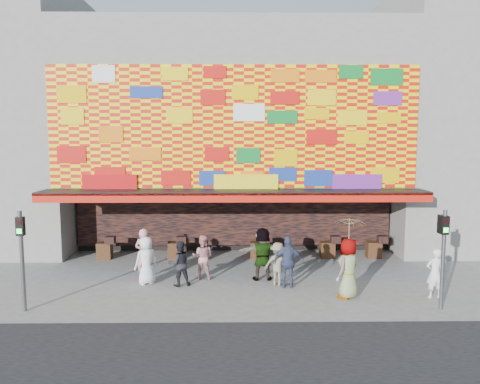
% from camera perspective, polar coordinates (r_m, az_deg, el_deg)
% --- Properties ---
extents(ground, '(90.00, 90.00, 0.00)m').
position_cam_1_polar(ground, '(15.78, -0.75, -12.26)').
color(ground, slate).
rests_on(ground, ground).
extents(shop_building, '(15.20, 9.40, 10.00)m').
position_cam_1_polar(shop_building, '(23.12, -0.78, 6.88)').
color(shop_building, gray).
rests_on(shop_building, ground).
extents(signal_left, '(0.22, 0.20, 3.00)m').
position_cam_1_polar(signal_left, '(15.14, -25.08, -6.37)').
color(signal_left, '#59595B').
rests_on(signal_left, ground).
extents(signal_right, '(0.22, 0.20, 3.00)m').
position_cam_1_polar(signal_right, '(15.15, 23.57, -6.29)').
color(signal_right, '#59595B').
rests_on(signal_right, ground).
extents(ped_a, '(0.98, 0.91, 1.69)m').
position_cam_1_polar(ped_a, '(16.85, -11.36, -8.18)').
color(ped_a, white).
rests_on(ped_a, ground).
extents(ped_b, '(0.79, 0.63, 1.89)m').
position_cam_1_polar(ped_b, '(17.27, -11.61, -7.46)').
color(ped_b, pink).
rests_on(ped_b, ground).
extents(ped_c, '(0.91, 0.81, 1.57)m').
position_cam_1_polar(ped_c, '(16.47, -7.41, -8.64)').
color(ped_c, black).
rests_on(ped_c, ground).
extents(ped_d, '(1.11, 0.87, 1.50)m').
position_cam_1_polar(ped_d, '(16.48, 4.63, -8.73)').
color(ped_d, '#7D745B').
rests_on(ped_d, ground).
extents(ped_e, '(1.07, 0.49, 1.78)m').
position_cam_1_polar(ped_e, '(16.21, 5.90, -8.49)').
color(ped_e, '#394265').
rests_on(ped_e, ground).
extents(ped_f, '(1.80, 0.62, 1.92)m').
position_cam_1_polar(ped_f, '(17.00, 2.77, -7.52)').
color(ped_f, gray).
rests_on(ped_f, ground).
extents(ped_g, '(1.10, 1.10, 1.93)m').
position_cam_1_polar(ped_g, '(15.50, 13.07, -9.05)').
color(ped_g, gray).
rests_on(ped_g, ground).
extents(ped_h, '(0.62, 0.45, 1.61)m').
position_cam_1_polar(ped_h, '(16.36, 22.68, -9.13)').
color(ped_h, white).
rests_on(ped_h, ground).
extents(ped_i, '(0.87, 0.73, 1.60)m').
position_cam_1_polar(ped_i, '(17.23, -4.58, -7.88)').
color(ped_i, pink).
rests_on(ped_i, ground).
extents(parasol, '(1.08, 1.10, 1.84)m').
position_cam_1_polar(parasol, '(15.23, 13.18, -4.76)').
color(parasol, beige).
rests_on(parasol, ground).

